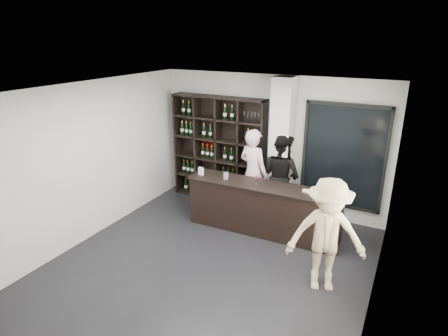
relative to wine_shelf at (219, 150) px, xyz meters
The scene contains 12 objects.
floor 3.06m from the wine_shelf, 65.85° to the right, with size 5.00×5.50×0.01m, color black.
wine_shelf is the anchor object (origin of this frame).
structural_column 1.52m from the wine_shelf, ahead, with size 0.40×0.40×2.90m, color silver.
glass_panel 2.71m from the wine_shelf, ahead, with size 1.60×0.08×2.10m.
tasting_counter 1.93m from the wine_shelf, 33.64° to the right, with size 3.01×0.63×0.99m.
taster_pink 1.09m from the wine_shelf, 18.70° to the right, with size 0.68×0.45×1.87m, color #FFC4D6.
taster_black 1.59m from the wine_shelf, ahead, with size 0.88×0.68×1.81m, color black.
customer 3.67m from the wine_shelf, 36.27° to the right, with size 1.15×0.66×1.78m, color tan.
wine_glass 1.73m from the wine_shelf, 37.07° to the right, with size 0.08×0.08×0.20m, color white, non-canonical shape.
spit_cup 1.28m from the wine_shelf, 55.34° to the right, with size 0.10×0.10×0.13m, color silver.
napkin_stack 2.47m from the wine_shelf, 21.98° to the right, with size 0.12×0.12×0.02m, color white.
card_stand 1.10m from the wine_shelf, 80.65° to the right, with size 0.10×0.05×0.15m, color white.
Camera 1 is at (2.68, -4.54, 3.66)m, focal length 30.00 mm.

